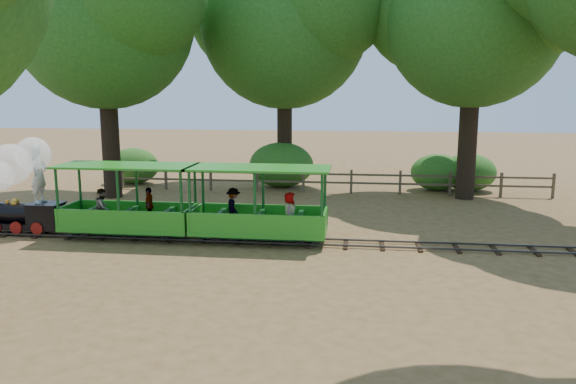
# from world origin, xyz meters

# --- Properties ---
(ground) EXTENTS (90.00, 90.00, 0.00)m
(ground) POSITION_xyz_m (0.00, 0.00, 0.00)
(ground) COLOR #A47346
(ground) RESTS_ON ground
(track) EXTENTS (22.00, 1.00, 0.10)m
(track) POSITION_xyz_m (0.00, 0.00, 0.07)
(track) COLOR #3F3D3A
(track) RESTS_ON ground
(locomotive) EXTENTS (2.57, 1.21, 2.95)m
(locomotive) POSITION_xyz_m (-8.68, 0.07, 1.67)
(locomotive) COLOR black
(locomotive) RESTS_ON ground
(carriage_front) EXTENTS (3.95, 1.61, 2.05)m
(carriage_front) POSITION_xyz_m (-5.30, -0.02, 0.80)
(carriage_front) COLOR green
(carriage_front) RESTS_ON track
(carriage_rear) EXTENTS (3.95, 1.61, 2.05)m
(carriage_rear) POSITION_xyz_m (-1.46, -0.00, 0.81)
(carriage_rear) COLOR green
(carriage_rear) RESTS_ON track
(oak_nw) EXTENTS (8.62, 7.59, 10.40)m
(oak_nw) POSITION_xyz_m (-8.53, 6.09, 7.30)
(oak_nw) COLOR #2D2116
(oak_nw) RESTS_ON ground
(oak_nc) EXTENTS (8.99, 7.91, 10.61)m
(oak_nc) POSITION_xyz_m (-2.04, 9.60, 7.39)
(oak_nc) COLOR #2D2116
(oak_nc) RESTS_ON ground
(oak_ne) EXTENTS (8.40, 7.39, 10.27)m
(oak_ne) POSITION_xyz_m (5.47, 7.59, 7.26)
(oak_ne) COLOR #2D2116
(oak_ne) RESTS_ON ground
(fence) EXTENTS (18.10, 0.10, 1.00)m
(fence) POSITION_xyz_m (0.00, 8.00, 0.58)
(fence) COLOR brown
(fence) RESTS_ON ground
(shrub_west) EXTENTS (2.37, 1.82, 1.64)m
(shrub_west) POSITION_xyz_m (-9.00, 9.30, 0.82)
(shrub_west) COLOR #2D6B1E
(shrub_west) RESTS_ON ground
(shrub_mid_w) EXTENTS (2.86, 2.20, 1.98)m
(shrub_mid_w) POSITION_xyz_m (-2.12, 9.30, 0.99)
(shrub_mid_w) COLOR #2D6B1E
(shrub_mid_w) RESTS_ON ground
(shrub_mid_e) EXTENTS (2.25, 1.73, 1.56)m
(shrub_mid_e) POSITION_xyz_m (4.64, 9.30, 0.78)
(shrub_mid_e) COLOR #2D6B1E
(shrub_mid_e) RESTS_ON ground
(shrub_east) EXTENTS (2.32, 1.78, 1.60)m
(shrub_east) POSITION_xyz_m (5.95, 9.30, 0.80)
(shrub_east) COLOR #2D6B1E
(shrub_east) RESTS_ON ground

